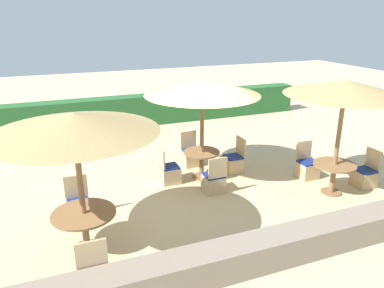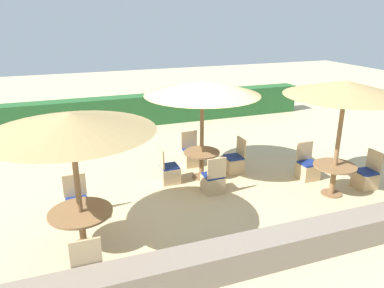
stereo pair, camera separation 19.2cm
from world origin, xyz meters
name	(u,v)px [view 1 (the left image)]	position (x,y,z in m)	size (l,w,h in m)	color
ground_plane	(201,186)	(0.00, 0.00, 0.00)	(40.00, 40.00, 0.00)	#D1BA8C
hedge_row	(141,110)	(0.00, 5.82, 0.56)	(13.00, 0.70, 1.12)	#28602D
stone_border	(274,248)	(0.00, -3.19, 0.26)	(10.00, 0.56, 0.52)	gray
parasol_front_right	(345,88)	(2.73, -1.47, 2.50)	(2.63, 2.63, 2.68)	olive
round_table_front_right	(334,171)	(2.73, -1.47, 0.56)	(0.97, 0.97, 0.74)	olive
patio_chair_front_right_east	(365,176)	(3.72, -1.47, 0.26)	(0.46, 0.46, 0.93)	tan
patio_chair_front_right_north	(307,168)	(2.74, -0.53, 0.26)	(0.46, 0.46, 0.93)	tan
parasol_front_left	(74,123)	(-2.92, -1.62, 2.35)	(2.79, 2.79, 2.53)	olive
round_table_front_left	(84,220)	(-2.92, -1.62, 0.58)	(1.13, 1.13, 0.73)	olive
patio_chair_front_left_south	(92,272)	(-2.95, -2.68, 0.26)	(0.46, 0.46, 0.93)	tan
patio_chair_front_left_north	(79,209)	(-2.95, -0.59, 0.26)	(0.46, 0.46, 0.93)	tan
parasol_center	(202,88)	(0.22, 0.48, 2.32)	(2.82, 2.82, 2.49)	olive
round_table_center	(202,158)	(0.22, 0.48, 0.53)	(0.92, 0.92, 0.71)	olive
patio_chair_center_east	(234,162)	(1.16, 0.51, 0.26)	(0.46, 0.46, 0.93)	tan
patio_chair_center_south	(214,182)	(0.16, -0.41, 0.26)	(0.46, 0.46, 0.93)	tan
patio_chair_center_north	(191,156)	(0.26, 1.36, 0.26)	(0.46, 0.46, 0.93)	tan
patio_chair_center_west	(169,173)	(-0.66, 0.48, 0.26)	(0.46, 0.46, 0.93)	tan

